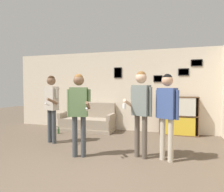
% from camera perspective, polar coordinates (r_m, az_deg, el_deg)
% --- Properties ---
extents(ground_plane, '(20.00, 20.00, 0.00)m').
position_cam_1_polar(ground_plane, '(3.44, -13.13, -23.01)').
color(ground_plane, brown).
extents(wall_back, '(8.35, 0.08, 2.70)m').
position_cam_1_polar(wall_back, '(6.84, 3.74, 1.52)').
color(wall_back, beige).
rests_on(wall_back, ground_plane).
extents(couch, '(1.86, 0.80, 0.93)m').
position_cam_1_polar(couch, '(6.93, -7.01, -7.23)').
color(couch, gray).
rests_on(couch, ground_plane).
extents(bookshelf, '(1.15, 0.30, 1.19)m').
position_cam_1_polar(bookshelf, '(6.50, 18.49, -5.42)').
color(bookshelf, brown).
rests_on(bookshelf, ground_plane).
extents(floor_lamp, '(0.44, 0.28, 1.50)m').
position_cam_1_polar(floor_lamp, '(7.21, -16.27, -1.03)').
color(floor_lamp, '#ADA89E').
rests_on(floor_lamp, ground_plane).
extents(person_player_foreground_left, '(0.48, 0.57, 1.78)m').
position_cam_1_polar(person_player_foreground_left, '(5.49, -16.92, -1.43)').
color(person_player_foreground_left, '#3D4247').
rests_on(person_player_foreground_left, ground_plane).
extents(person_player_foreground_center, '(0.56, 0.44, 1.76)m').
position_cam_1_polar(person_player_foreground_center, '(4.25, -9.45, -2.73)').
color(person_player_foreground_center, '#3D4247').
rests_on(person_player_foreground_center, ground_plane).
extents(person_watcher_holding_cup, '(0.58, 0.39, 1.81)m').
position_cam_1_polar(person_watcher_holding_cup, '(4.18, 8.25, -2.27)').
color(person_watcher_holding_cup, brown).
rests_on(person_watcher_holding_cup, ground_plane).
extents(person_spectator_near_bookshelf, '(0.45, 0.34, 1.74)m').
position_cam_1_polar(person_spectator_near_bookshelf, '(4.11, 15.44, -3.14)').
color(person_spectator_near_bookshelf, '#B7AD99').
rests_on(person_spectator_near_bookshelf, ground_plane).
extents(bottle_on_floor, '(0.07, 0.07, 0.22)m').
position_cam_1_polar(bottle_on_floor, '(6.65, -15.05, -9.61)').
color(bottle_on_floor, '#3D6638').
rests_on(bottle_on_floor, ground_plane).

